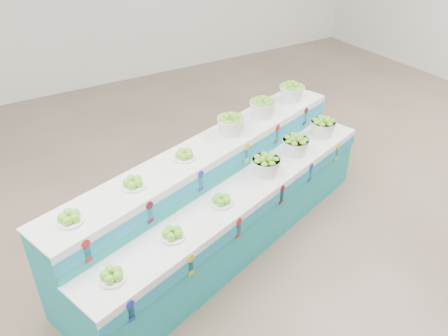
{
  "coord_description": "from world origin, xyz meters",
  "views": [
    {
      "loc": [
        -2.78,
        -2.86,
        3.22
      ],
      "look_at": [
        -0.88,
        0.25,
        0.87
      ],
      "focal_mm": 36.38,
      "sensor_mm": 36.0,
      "label": 1
    }
  ],
  "objects_px": {
    "plate_upper_mid": "(133,182)",
    "basket_upper_right": "(292,91)",
    "display_stand": "(224,198)",
    "basket_lower_left": "(266,165)"
  },
  "relations": [
    {
      "from": "display_stand",
      "to": "basket_lower_left",
      "type": "xyz_separation_m",
      "value": [
        0.42,
        -0.1,
        0.32
      ]
    },
    {
      "from": "basket_lower_left",
      "to": "basket_upper_right",
      "type": "bearing_deg",
      "value": 40.16
    },
    {
      "from": "basket_lower_left",
      "to": "basket_upper_right",
      "type": "height_order",
      "value": "basket_upper_right"
    },
    {
      "from": "display_stand",
      "to": "plate_upper_mid",
      "type": "relative_size",
      "value": 17.46
    },
    {
      "from": "plate_upper_mid",
      "to": "basket_upper_right",
      "type": "distance_m",
      "value": 2.35
    },
    {
      "from": "display_stand",
      "to": "basket_upper_right",
      "type": "relative_size",
      "value": 12.79
    },
    {
      "from": "display_stand",
      "to": "basket_lower_left",
      "type": "relative_size",
      "value": 12.79
    },
    {
      "from": "display_stand",
      "to": "plate_upper_mid",
      "type": "distance_m",
      "value": 1.08
    },
    {
      "from": "basket_lower_left",
      "to": "display_stand",
      "type": "bearing_deg",
      "value": 166.01
    },
    {
      "from": "basket_lower_left",
      "to": "plate_upper_mid",
      "type": "height_order",
      "value": "plate_upper_mid"
    }
  ]
}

